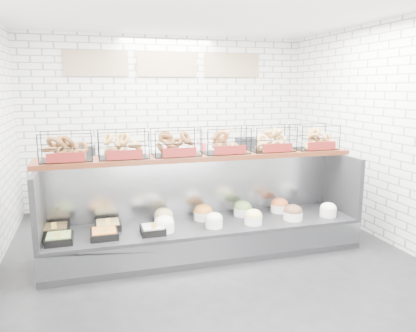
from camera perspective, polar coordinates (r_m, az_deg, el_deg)
name	(u,v)px	position (r m, az deg, el deg)	size (l,w,h in m)	color
ground	(213,262)	(5.12, 0.66, -13.31)	(5.50, 5.50, 0.00)	black
room_shell	(199,91)	(5.25, -1.25, 10.45)	(5.02, 5.51, 3.01)	white
display_case	(205,227)	(5.30, -0.49, -8.61)	(4.00, 0.90, 1.20)	black
bagel_shelf	(201,144)	(5.22, -0.96, 3.07)	(4.10, 0.50, 0.40)	#451C0E
prep_counter	(172,181)	(7.21, -5.05, -2.16)	(4.00, 0.60, 1.20)	#93969B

